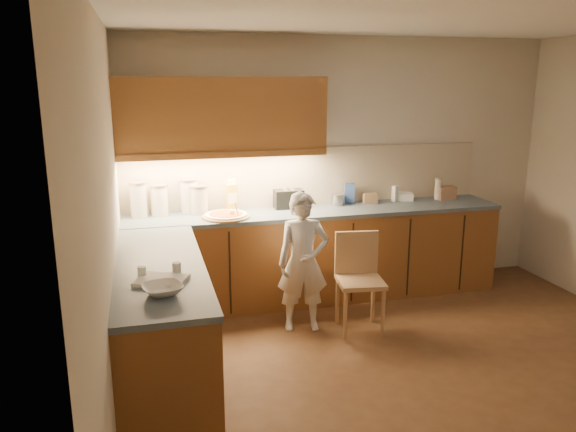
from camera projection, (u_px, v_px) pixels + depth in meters
The scene contains 24 objects.
room at pixel (444, 154), 3.87m from camera, with size 4.54×4.50×2.62m.
l_counter at pixel (274, 273), 5.11m from camera, with size 3.77×2.62×0.92m.
backsplash at pixel (309, 176), 5.75m from camera, with size 3.75×0.02×0.58m, color beige.
upper_cabinets at pixel (222, 115), 5.23m from camera, with size 1.95×0.36×0.73m.
pizza_on_board at pixel (226, 215), 5.23m from camera, with size 0.45×0.45×0.18m.
child at pixel (303, 262), 4.91m from camera, with size 0.45×0.30×1.24m, color silver.
wooden_chair at pixel (359, 274), 4.95m from camera, with size 0.44×0.44×0.87m.
mixing_bowl at pixel (162, 289), 3.38m from camera, with size 0.24×0.24×0.06m, color white.
canister_a at pixel (139, 199), 5.23m from camera, with size 0.17×0.17×0.33m.
canister_b at pixel (159, 200), 5.29m from camera, with size 0.17×0.17×0.30m.
canister_c at pixel (189, 196), 5.39m from camera, with size 0.18×0.18×0.33m.
canister_d at pixel (199, 199), 5.36m from camera, with size 0.17×0.17×0.27m.
oil_jug at pixel (232, 196), 5.47m from camera, with size 0.11×0.09×0.31m.
toaster at pixel (289, 199), 5.60m from camera, with size 0.29×0.17×0.19m.
steel_pot at pixel (337, 200), 5.73m from camera, with size 0.15×0.15×0.12m.
blue_box at pixel (349, 193), 5.81m from camera, with size 0.10×0.07×0.21m, color #315093.
card_box_a at pixel (370, 198), 5.83m from camera, with size 0.14×0.10×0.10m, color #A48058.
white_bottle at pixel (395, 194), 5.90m from camera, with size 0.05×0.05×0.16m, color white.
flat_pack at pixel (403, 197), 5.96m from camera, with size 0.20×0.14×0.08m, color white.
tall_jar at pixel (438, 188), 5.99m from camera, with size 0.08×0.08×0.23m.
card_box_b at pixel (446, 193), 6.01m from camera, with size 0.18×0.14×0.14m, color #966C51.
dough_cloth at pixel (161, 280), 3.59m from camera, with size 0.31×0.24×0.02m, color silver.
spice_jar_a at pixel (142, 272), 3.66m from camera, with size 0.06×0.06×0.08m, color white.
spice_jar_b at pixel (177, 268), 3.72m from camera, with size 0.06×0.06×0.08m, color silver.
Camera 1 is at (-2.02, -3.46, 2.19)m, focal length 35.00 mm.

